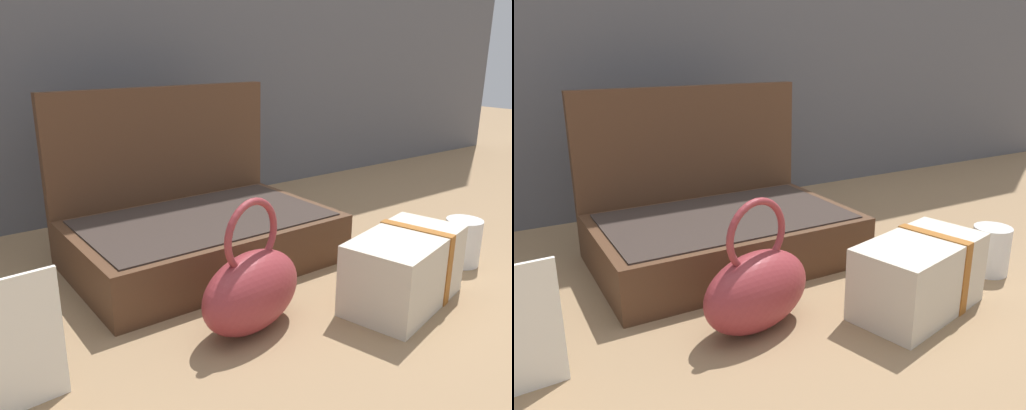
{
  "view_description": "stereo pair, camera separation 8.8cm",
  "coord_description": "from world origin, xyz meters",
  "views": [
    {
      "loc": [
        -0.51,
        -0.7,
        0.42
      ],
      "look_at": [
        -0.01,
        -0.02,
        0.16
      ],
      "focal_mm": 36.44,
      "sensor_mm": 36.0,
      "label": 1
    },
    {
      "loc": [
        -0.43,
        -0.75,
        0.42
      ],
      "look_at": [
        -0.01,
        -0.02,
        0.16
      ],
      "focal_mm": 36.44,
      "sensor_mm": 36.0,
      "label": 2
    }
  ],
  "objects": [
    {
      "name": "teal_pouch_handbag",
      "position": [
        -0.09,
        -0.12,
        0.07
      ],
      "size": [
        0.21,
        0.14,
        0.21
      ],
      "color": "maroon",
      "rests_on": "ground_plane"
    },
    {
      "name": "info_card_left",
      "position": [
        -0.42,
        -0.11,
        0.09
      ],
      "size": [
        0.1,
        0.01,
        0.17
      ],
      "primitive_type": "cube",
      "rotation": [
        0.0,
        0.0,
        0.05
      ],
      "color": "white",
      "rests_on": "ground_plane"
    },
    {
      "name": "coffee_mug",
      "position": [
        0.39,
        -0.16,
        0.05
      ],
      "size": [
        0.11,
        0.07,
        0.09
      ],
      "color": "silver",
      "rests_on": "ground_plane"
    },
    {
      "name": "cream_toiletry_bag",
      "position": [
        0.17,
        -0.2,
        0.06
      ],
      "size": [
        0.25,
        0.17,
        0.13
      ],
      "color": "beige",
      "rests_on": "ground_plane"
    },
    {
      "name": "ground_plane",
      "position": [
        0.0,
        0.0,
        0.0
      ],
      "size": [
        6.0,
        6.0,
        0.0
      ],
      "primitive_type": "plane",
      "color": "#8C6D4C"
    },
    {
      "name": "open_suitcase",
      "position": [
        -0.02,
        0.17,
        0.07
      ],
      "size": [
        0.5,
        0.34,
        0.34
      ],
      "color": "#4C301E",
      "rests_on": "ground_plane"
    }
  ]
}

